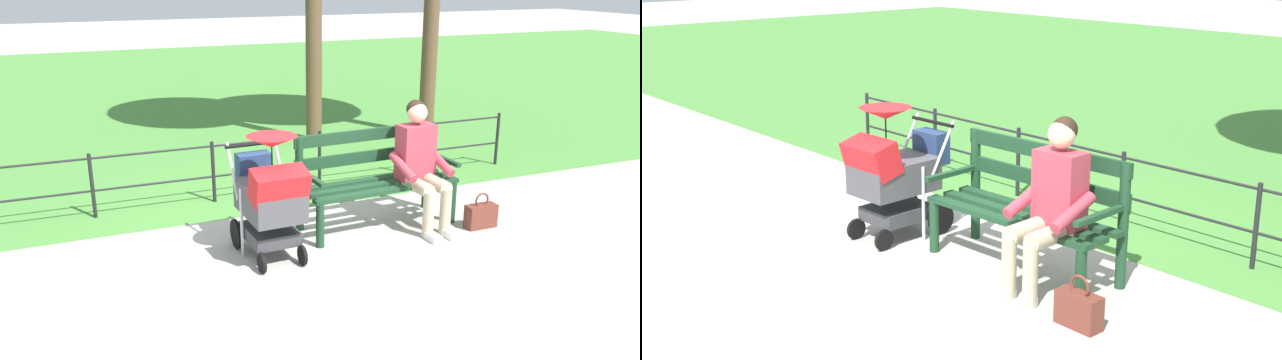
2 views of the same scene
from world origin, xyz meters
TOP-DOWN VIEW (x-y plane):
  - ground_plane at (0.00, 0.00)m, footprint 60.00×60.00m
  - park_bench at (-0.71, -0.12)m, footprint 1.62×0.67m
  - person_on_bench at (-1.12, 0.11)m, footprint 0.55×0.74m
  - stroller at (0.52, 0.26)m, footprint 0.53×0.91m
  - handbag at (-1.67, 0.41)m, footprint 0.32×0.14m
  - park_fence at (0.00, -1.37)m, footprint 6.44×0.04m

SIDE VIEW (x-z plane):
  - ground_plane at x=0.00m, z-range 0.00..0.00m
  - handbag at x=-1.67m, z-range -0.06..0.31m
  - park_fence at x=0.00m, z-range 0.07..0.77m
  - park_bench at x=-0.71m, z-range 0.05..1.01m
  - stroller at x=0.52m, z-range 0.02..1.17m
  - person_on_bench at x=-1.12m, z-range 0.04..1.31m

